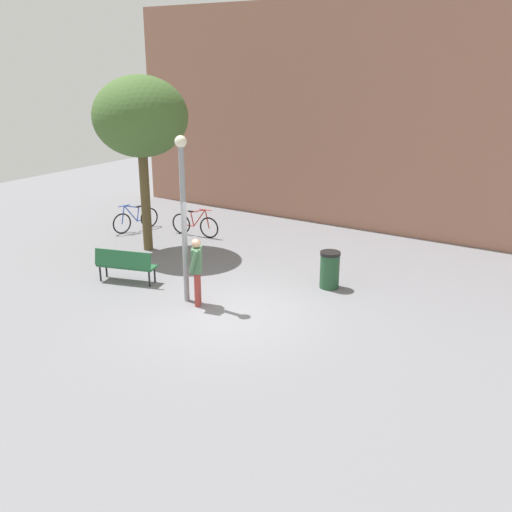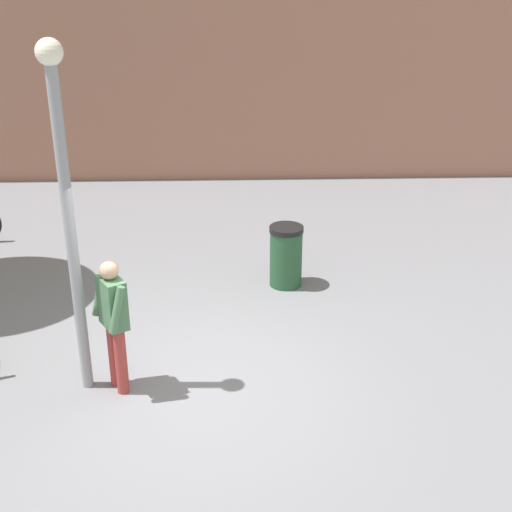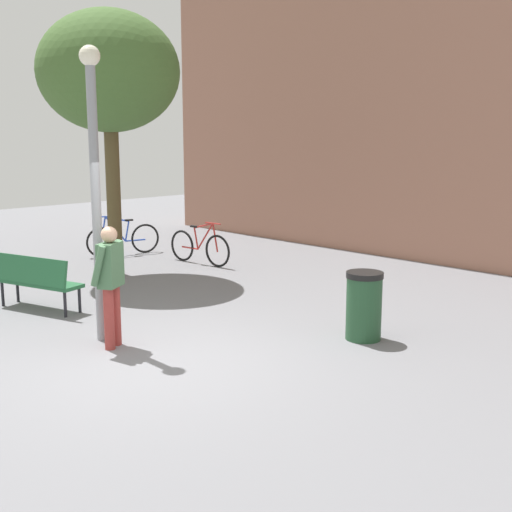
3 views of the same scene
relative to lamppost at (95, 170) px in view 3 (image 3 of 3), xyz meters
name	(u,v)px [view 3 (image 3 of 3)]	position (x,y,z in m)	size (l,w,h in m)	color
ground_plane	(151,363)	(1.29, -0.07, -2.39)	(36.00, 36.00, 0.00)	slate
building_facade	(504,89)	(1.29, 9.23, 1.41)	(19.52, 2.00, 7.59)	#9E6B56
lamppost	(95,170)	(0.00, 0.00, 0.00)	(0.28, 0.28, 4.03)	gray
person_by_lamppost	(111,278)	(0.39, -0.06, -1.43)	(0.51, 0.62, 1.67)	#9E3833
park_bench	(35,278)	(-2.13, 0.09, -1.85)	(1.67, 0.90, 0.92)	#236038
plaza_tree	(109,73)	(-3.61, 2.57, 1.65)	(2.78, 2.78, 5.25)	brown
bicycle_blue	(123,239)	(-5.42, 3.93, -2.01)	(0.49, 1.77, 0.97)	black
bicycle_red	(200,247)	(-3.28, 4.53, -2.01)	(1.81, 0.23, 0.97)	black
trash_bin	(364,306)	(2.58, 2.67, -1.90)	(0.53, 0.53, 0.98)	#234C2D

